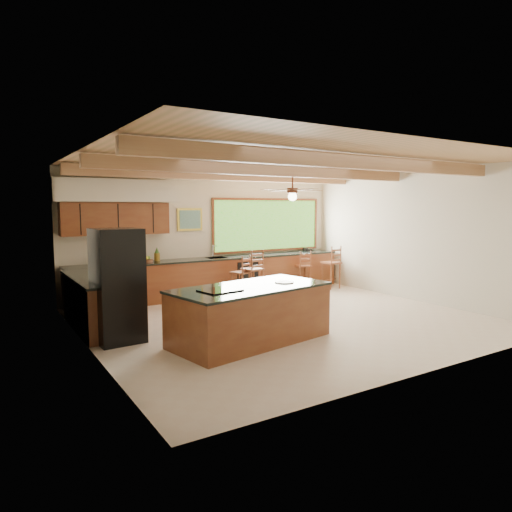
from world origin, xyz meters
TOP-DOWN VIEW (x-y plane):
  - ground at (0.00, 0.00)m, footprint 7.20×7.20m
  - room_shell at (-0.17, 0.65)m, footprint 7.27×6.54m
  - counter_run at (-0.82, 2.52)m, footprint 7.12×3.10m
  - island at (-1.30, -0.84)m, footprint 2.75×1.64m
  - refrigerator at (-3.10, 0.28)m, footprint 0.75×0.73m
  - bar_stool_a at (0.50, 1.98)m, footprint 0.47×0.47m
  - bar_stool_b at (0.25, 2.12)m, footprint 0.49×0.49m
  - bar_stool_c at (2.30, 2.40)m, footprint 0.44×0.44m
  - bar_stool_d at (2.99, 2.06)m, footprint 0.42×0.42m

SIDE VIEW (x-z plane):
  - ground at x=0.00m, z-range 0.00..0.00m
  - island at x=-1.30m, z-range -0.01..0.91m
  - counter_run at x=-0.82m, z-range -0.15..1.08m
  - bar_stool_c at x=2.30m, z-range 0.09..1.11m
  - bar_stool_b at x=0.25m, z-range 0.10..1.14m
  - bar_stool_d at x=2.99m, z-range 0.10..1.24m
  - bar_stool_a at x=0.50m, z-range 0.11..1.27m
  - refrigerator at x=-3.10m, z-range 0.00..1.82m
  - room_shell at x=-0.17m, z-range 0.70..3.72m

